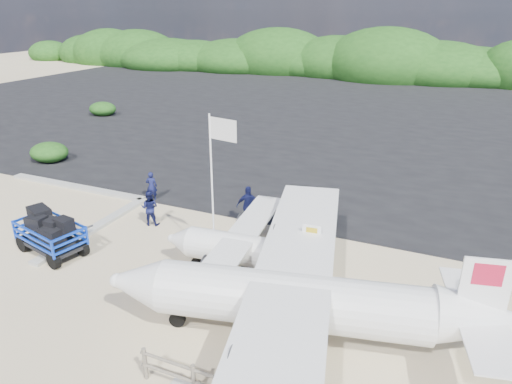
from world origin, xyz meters
TOP-DOWN VIEW (x-y plane):
  - ground at (0.00, 0.00)m, footprint 160.00×160.00m
  - asphalt_apron at (0.00, 30.00)m, footprint 90.00×50.00m
  - lagoon at (-9.00, 1.50)m, footprint 9.00×7.00m
  - vegetation_band at (0.00, 55.00)m, footprint 124.00×8.00m
  - baggage_cart at (-4.57, -0.90)m, footprint 3.48×2.47m
  - flagpole at (1.77, 1.19)m, footprint 1.25×0.70m
  - signboard at (5.62, -0.55)m, footprint 1.88×0.82m
  - crew_a at (-4.12, 5.32)m, footprint 0.66×0.57m
  - crew_b at (-2.47, 2.88)m, footprint 0.95×0.83m
  - crew_c at (1.69, 4.64)m, footprint 1.20×0.86m
  - aircraft_large at (12.52, 27.04)m, footprint 17.22×17.22m
  - aircraft_small at (-6.17, 34.56)m, footprint 7.12×7.12m

SIDE VIEW (x-z plane):
  - ground at x=0.00m, z-range 0.00..0.00m
  - asphalt_apron at x=0.00m, z-range -0.02..0.02m
  - lagoon at x=-9.00m, z-range -0.20..0.20m
  - vegetation_band at x=0.00m, z-range -2.20..2.20m
  - baggage_cart at x=-4.57m, z-range -0.79..0.79m
  - flagpole at x=1.77m, z-range -2.95..2.95m
  - signboard at x=5.62m, z-range -0.79..0.79m
  - aircraft_large at x=12.52m, z-range -2.17..2.17m
  - aircraft_small at x=-6.17m, z-range -1.18..1.18m
  - crew_a at x=-4.12m, z-range 0.00..1.54m
  - crew_b at x=-2.47m, z-range 0.00..1.67m
  - crew_c at x=1.69m, z-range 0.00..1.89m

